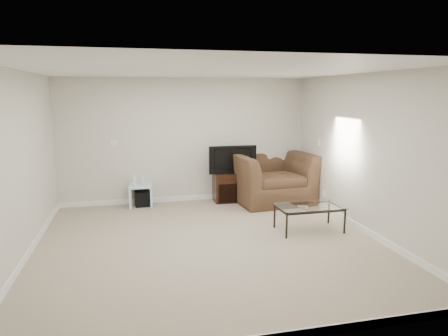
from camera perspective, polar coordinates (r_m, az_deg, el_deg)
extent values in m
plane|color=tan|center=(6.02, -2.10, -10.71)|extent=(5.00, 5.00, 0.00)
plane|color=white|center=(5.62, -2.28, 13.78)|extent=(5.00, 5.00, 0.00)
cube|color=silver|center=(8.13, -5.52, 3.91)|extent=(5.00, 0.02, 2.50)
cube|color=silver|center=(5.77, -27.35, 0.07)|extent=(0.02, 5.00, 2.50)
cube|color=silver|center=(6.62, 19.59, 1.84)|extent=(0.02, 5.00, 2.50)
cube|color=white|center=(8.06, -15.44, 3.52)|extent=(0.12, 0.02, 0.12)
cube|color=white|center=(8.00, 13.38, 3.56)|extent=(0.02, 0.09, 0.13)
cube|color=white|center=(7.90, 14.04, -3.56)|extent=(0.02, 0.08, 0.12)
cube|color=black|center=(8.17, 1.08, -1.34)|extent=(0.44, 0.31, 0.06)
imported|color=black|center=(8.11, 1.08, 1.32)|extent=(0.91, 0.19, 0.56)
cube|color=black|center=(8.07, -11.56, -4.25)|extent=(0.32, 0.32, 0.29)
cube|color=white|center=(7.95, -12.63, -1.73)|extent=(0.05, 0.14, 0.20)
cube|color=silver|center=(7.95, -11.47, -1.79)|extent=(0.06, 0.13, 0.17)
imported|color=#503C25|center=(8.18, 6.75, -0.18)|extent=(1.62, 1.14, 1.34)
cube|color=#B2B2B7|center=(6.48, 11.19, -5.41)|extent=(0.17, 0.11, 0.02)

